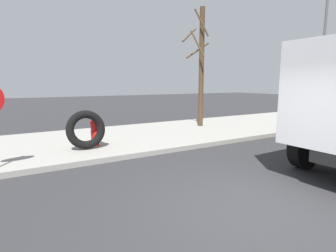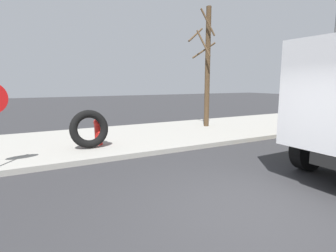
{
  "view_description": "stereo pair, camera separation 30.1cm",
  "coord_description": "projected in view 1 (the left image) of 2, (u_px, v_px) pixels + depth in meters",
  "views": [
    {
      "loc": [
        -3.32,
        -2.85,
        2.13
      ],
      "look_at": [
        0.07,
        2.77,
        1.08
      ],
      "focal_mm": 28.9,
      "sensor_mm": 36.0,
      "label": 1
    },
    {
      "loc": [
        -3.05,
        -3.0,
        2.13
      ],
      "look_at": [
        0.07,
        2.77,
        1.08
      ],
      "focal_mm": 28.9,
      "sensor_mm": 36.0,
      "label": 2
    }
  ],
  "objects": [
    {
      "name": "ground_plane",
      "position": [
        251.0,
        214.0,
        4.44
      ],
      "size": [
        80.0,
        80.0,
        0.0
      ],
      "primitive_type": "plane",
      "color": "#2D2D30"
    },
    {
      "name": "street_light_pole",
      "position": [
        322.0,
        59.0,
        13.39
      ],
      "size": [
        0.12,
        0.12,
        6.24
      ],
      "primitive_type": "cylinder",
      "color": "#595B5E",
      "rests_on": "sidewalk_curb"
    },
    {
      "name": "bare_tree",
      "position": [
        201.0,
        65.0,
        12.12
      ],
      "size": [
        1.58,
        1.38,
        5.24
      ],
      "color": "#4C3823",
      "rests_on": "sidewalk_curb"
    },
    {
      "name": "loose_tire",
      "position": [
        86.0,
        130.0,
        8.07
      ],
      "size": [
        1.16,
        0.37,
        1.18
      ],
      "primitive_type": "torus",
      "rotation": [
        1.46,
        0.0,
        -0.01
      ],
      "color": "black",
      "rests_on": "sidewalk_curb"
    },
    {
      "name": "sidewalk_curb",
      "position": [
        114.0,
        139.0,
        9.93
      ],
      "size": [
        36.0,
        5.0,
        0.15
      ],
      "primitive_type": "cube",
      "color": "#99968E",
      "rests_on": "ground"
    },
    {
      "name": "fire_hydrant",
      "position": [
        95.0,
        131.0,
        8.53
      ],
      "size": [
        0.28,
        0.62,
        0.86
      ],
      "color": "red",
      "rests_on": "sidewalk_curb"
    }
  ]
}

